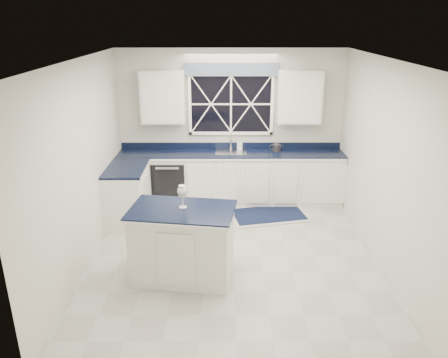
{
  "coord_description": "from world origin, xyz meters",
  "views": [
    {
      "loc": [
        -0.13,
        -5.44,
        3.2
      ],
      "look_at": [
        -0.13,
        0.4,
        1.02
      ],
      "focal_mm": 35.0,
      "sensor_mm": 36.0,
      "label": 1
    }
  ],
  "objects_px": {
    "wine_glass": "(182,192)",
    "faucet": "(231,141)",
    "island": "(183,243)",
    "soap_bottle": "(240,143)",
    "kettle": "(277,147)",
    "dishwasher": "(170,180)"
  },
  "relations": [
    {
      "from": "dishwasher",
      "to": "wine_glass",
      "type": "xyz_separation_m",
      "value": [
        0.46,
        -2.42,
        0.76
      ]
    },
    {
      "from": "island",
      "to": "wine_glass",
      "type": "height_order",
      "value": "wine_glass"
    },
    {
      "from": "dishwasher",
      "to": "wine_glass",
      "type": "distance_m",
      "value": 2.58
    },
    {
      "from": "soap_bottle",
      "to": "wine_glass",
      "type": "bearing_deg",
      "value": -106.93
    },
    {
      "from": "wine_glass",
      "to": "kettle",
      "type": "bearing_deg",
      "value": 59.91
    },
    {
      "from": "faucet",
      "to": "wine_glass",
      "type": "relative_size",
      "value": 1.03
    },
    {
      "from": "kettle",
      "to": "wine_glass",
      "type": "bearing_deg",
      "value": -112.25
    },
    {
      "from": "island",
      "to": "kettle",
      "type": "height_order",
      "value": "kettle"
    },
    {
      "from": "dishwasher",
      "to": "wine_glass",
      "type": "relative_size",
      "value": 2.79
    },
    {
      "from": "dishwasher",
      "to": "kettle",
      "type": "relative_size",
      "value": 3.35
    },
    {
      "from": "wine_glass",
      "to": "soap_bottle",
      "type": "distance_m",
      "value": 2.77
    },
    {
      "from": "faucet",
      "to": "soap_bottle",
      "type": "relative_size",
      "value": 1.44
    },
    {
      "from": "faucet",
      "to": "kettle",
      "type": "xyz_separation_m",
      "value": [
        0.81,
        -0.11,
        -0.08
      ]
    },
    {
      "from": "faucet",
      "to": "wine_glass",
      "type": "xyz_separation_m",
      "value": [
        -0.64,
        -2.62,
        0.07
      ]
    },
    {
      "from": "wine_glass",
      "to": "faucet",
      "type": "bearing_deg",
      "value": 76.26
    },
    {
      "from": "dishwasher",
      "to": "island",
      "type": "distance_m",
      "value": 2.51
    },
    {
      "from": "kettle",
      "to": "soap_bottle",
      "type": "xyz_separation_m",
      "value": [
        -0.65,
        0.13,
        0.02
      ]
    },
    {
      "from": "island",
      "to": "soap_bottle",
      "type": "xyz_separation_m",
      "value": [
        0.82,
        2.69,
        0.56
      ]
    },
    {
      "from": "faucet",
      "to": "kettle",
      "type": "relative_size",
      "value": 1.23
    },
    {
      "from": "wine_glass",
      "to": "soap_bottle",
      "type": "bearing_deg",
      "value": 73.07
    },
    {
      "from": "faucet",
      "to": "kettle",
      "type": "height_order",
      "value": "faucet"
    },
    {
      "from": "faucet",
      "to": "dishwasher",
      "type": "bearing_deg",
      "value": -169.98
    }
  ]
}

